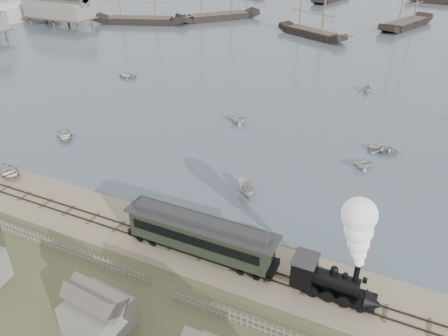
% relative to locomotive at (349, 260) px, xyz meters
% --- Properties ---
extents(ground, '(600.00, 600.00, 0.00)m').
position_rel_locomotive_xyz_m(ground, '(-16.81, 2.00, -3.97)').
color(ground, gray).
rests_on(ground, ground).
extents(rail_track, '(120.00, 1.80, 0.16)m').
position_rel_locomotive_xyz_m(rail_track, '(-16.81, 0.00, -3.93)').
color(rail_track, '#32201B').
rests_on(rail_track, ground).
extents(picket_fence_west, '(19.00, 0.10, 1.20)m').
position_rel_locomotive_xyz_m(picket_fence_west, '(-23.31, -5.00, -3.97)').
color(picket_fence_west, gray).
rests_on(picket_fence_west, ground).
extents(picket_fence_east, '(15.00, 0.10, 1.20)m').
position_rel_locomotive_xyz_m(picket_fence_east, '(-4.31, -5.50, -3.97)').
color(picket_fence_east, gray).
rests_on(picket_fence_east, ground).
extents(shed_mid, '(4.00, 3.50, 3.60)m').
position_rel_locomotive_xyz_m(shed_mid, '(-14.81, -10.00, -3.97)').
color(shed_mid, gray).
rests_on(shed_mid, ground).
extents(locomotive, '(6.89, 2.57, 8.58)m').
position_rel_locomotive_xyz_m(locomotive, '(0.00, 0.00, 0.00)').
color(locomotive, black).
rests_on(locomotive, ground).
extents(passenger_coach, '(13.52, 2.61, 3.28)m').
position_rel_locomotive_xyz_m(passenger_coach, '(-12.10, 0.00, -1.89)').
color(passenger_coach, black).
rests_on(passenger_coach, ground).
extents(beached_dinghy, '(3.95, 4.71, 0.84)m').
position_rel_locomotive_xyz_m(beached_dinghy, '(-37.46, 2.31, -3.56)').
color(beached_dinghy, '#BCB9B3').
rests_on(beached_dinghy, ground).
extents(rowboat_0, '(4.46, 4.50, 0.77)m').
position_rel_locomotive_xyz_m(rowboat_0, '(-38.53, 12.20, -3.53)').
color(rowboat_0, '#BCB9B3').
rests_on(rowboat_0, harbor_water).
extents(rowboat_1, '(3.65, 3.89, 1.64)m').
position_rel_locomotive_xyz_m(rowboat_1, '(-20.05, 26.33, -3.09)').
color(rowboat_1, '#BCB9B3').
rests_on(rowboat_1, harbor_water).
extents(rowboat_2, '(3.18, 2.94, 1.22)m').
position_rel_locomotive_xyz_m(rowboat_2, '(-12.28, 10.26, -3.30)').
color(rowboat_2, '#BCB9B3').
rests_on(rowboat_2, harbor_water).
extents(rowboat_3, '(2.79, 3.83, 0.78)m').
position_rel_locomotive_xyz_m(rowboat_3, '(-0.45, 25.90, -3.52)').
color(rowboat_3, '#BCB9B3').
rests_on(rowboat_3, harbor_water).
extents(rowboat_4, '(3.33, 3.40, 1.36)m').
position_rel_locomotive_xyz_m(rowboat_4, '(-2.12, 20.94, -3.23)').
color(rowboat_4, '#BCB9B3').
rests_on(rowboat_4, harbor_water).
extents(rowboat_6, '(3.18, 4.12, 0.79)m').
position_rel_locomotive_xyz_m(rowboat_6, '(-46.20, 36.01, -3.52)').
color(rowboat_6, '#BCB9B3').
rests_on(rowboat_6, harbor_water).
extents(rowboat_7, '(3.34, 3.00, 1.57)m').
position_rel_locomotive_xyz_m(rowboat_7, '(-5.99, 46.76, -3.13)').
color(rowboat_7, '#BCB9B3').
rests_on(rowboat_7, harbor_water).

